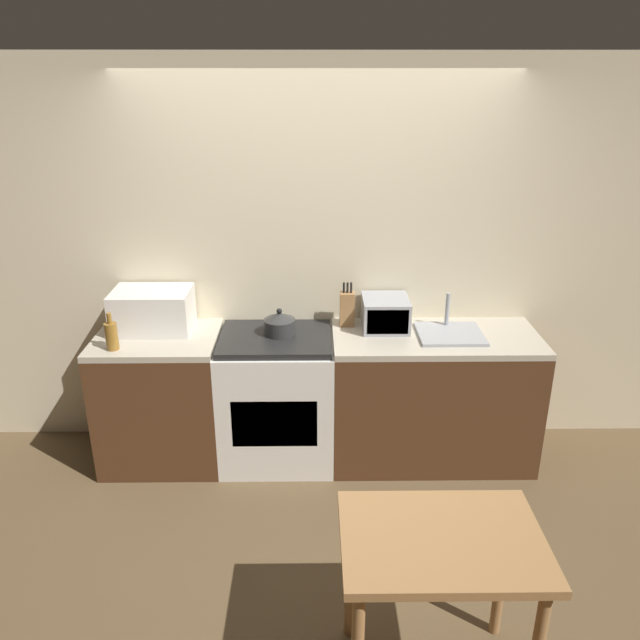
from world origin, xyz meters
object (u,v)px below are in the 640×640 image
object	(u,v)px
microwave	(153,310)
bottle	(111,335)
kettle	(280,323)
toaster_oven	(385,313)
dining_table	(440,561)
stove_range	(277,398)

from	to	relation	value
microwave	bottle	distance (m)	0.36
kettle	toaster_oven	bearing A→B (deg)	7.65
bottle	dining_table	world-z (taller)	bottle
kettle	microwave	size ratio (longest dim) A/B	0.40
kettle	microwave	distance (m)	0.84
bottle	dining_table	bearing A→B (deg)	-41.13
bottle	dining_table	size ratio (longest dim) A/B	0.29
stove_range	dining_table	size ratio (longest dim) A/B	1.11
stove_range	kettle	distance (m)	0.53
microwave	dining_table	xyz separation A→B (m)	(1.56, -1.83, -0.39)
microwave	dining_table	distance (m)	2.43
bottle	toaster_oven	size ratio (longest dim) A/B	0.75
kettle	stove_range	bearing A→B (deg)	-127.81
kettle	microwave	bearing A→B (deg)	174.56
toaster_oven	dining_table	world-z (taller)	toaster_oven
stove_range	kettle	bearing A→B (deg)	52.19
stove_range	microwave	distance (m)	1.00
microwave	bottle	xyz separation A→B (m)	(-0.18, -0.31, -0.04)
kettle	bottle	size ratio (longest dim) A/B	0.85
toaster_oven	stove_range	bearing A→B (deg)	-169.77
stove_range	bottle	distance (m)	1.14
microwave	bottle	bearing A→B (deg)	-120.57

